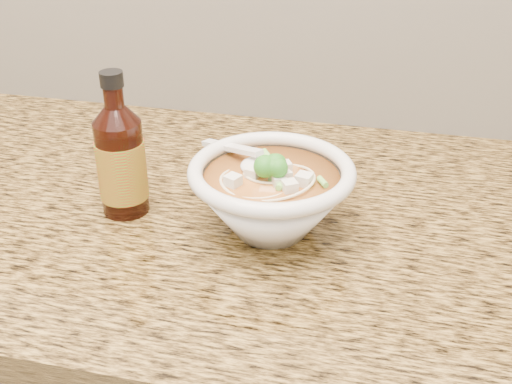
# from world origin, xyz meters

# --- Properties ---
(counter_slab) EXTENTS (4.00, 0.68, 0.04)m
(counter_slab) POSITION_xyz_m (0.00, 1.68, 0.88)
(counter_slab) COLOR olive
(counter_slab) RESTS_ON cabinet
(soup_bowl) EXTENTS (0.22, 0.21, 0.12)m
(soup_bowl) POSITION_xyz_m (0.17, 1.62, 0.95)
(soup_bowl) COLOR white
(soup_bowl) RESTS_ON counter_slab
(hot_sauce_bottle) EXTENTS (0.08, 0.08, 0.20)m
(hot_sauce_bottle) POSITION_xyz_m (-0.03, 1.62, 0.97)
(hot_sauce_bottle) COLOR black
(hot_sauce_bottle) RESTS_ON counter_slab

